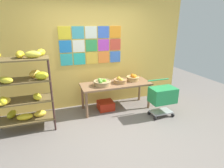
# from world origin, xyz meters

# --- Properties ---
(ground) EXTENTS (9.22, 9.22, 0.00)m
(ground) POSITION_xyz_m (0.00, 0.00, 0.00)
(ground) COLOR slate
(back_wall_with_art) EXTENTS (4.73, 0.07, 2.84)m
(back_wall_with_art) POSITION_xyz_m (-0.00, 1.64, 1.42)
(back_wall_with_art) COLOR gold
(back_wall_with_art) RESTS_ON ground
(banana_shelf_unit) EXTENTS (1.06, 0.56, 1.56)m
(banana_shelf_unit) POSITION_xyz_m (-1.56, 0.82, 0.88)
(banana_shelf_unit) COLOR #341F1D
(banana_shelf_unit) RESTS_ON ground
(display_table) EXTENTS (1.67, 0.63, 0.65)m
(display_table) POSITION_xyz_m (0.42, 1.17, 0.58)
(display_table) COLOR brown
(display_table) RESTS_ON ground
(fruit_basket_right) EXTENTS (0.33, 0.33, 0.15)m
(fruit_basket_right) POSITION_xyz_m (0.52, 1.16, 0.71)
(fruit_basket_right) COLOR #A27846
(fruit_basket_right) RESTS_ON display_table
(fruit_basket_back_left) EXTENTS (0.33, 0.33, 0.16)m
(fruit_basket_back_left) POSITION_xyz_m (0.89, 1.23, 0.73)
(fruit_basket_back_left) COLOR tan
(fruit_basket_back_left) RESTS_ON display_table
(fruit_basket_left) EXTENTS (0.40, 0.40, 0.17)m
(fruit_basket_left) POSITION_xyz_m (0.06, 1.11, 0.73)
(fruit_basket_left) COLOR #A48254
(fruit_basket_left) RESTS_ON display_table
(produce_crate_under_table) EXTENTS (0.37, 0.36, 0.20)m
(produce_crate_under_table) POSITION_xyz_m (0.16, 1.19, 0.10)
(produce_crate_under_table) COLOR #B32511
(produce_crate_under_table) RESTS_ON ground
(shopping_cart) EXTENTS (0.56, 0.41, 0.81)m
(shopping_cart) POSITION_xyz_m (1.26, 0.46, 0.48)
(shopping_cart) COLOR black
(shopping_cart) RESTS_ON ground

